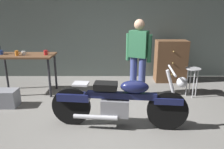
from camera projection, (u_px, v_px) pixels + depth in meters
ground_plane at (110, 123)px, 3.66m from camera, size 12.00×12.00×0.00m
back_wall at (110, 22)px, 5.91m from camera, size 8.00×0.12×3.10m
workbench at (24, 60)px, 4.79m from camera, size 1.30×0.64×0.90m
motorcycle at (119, 101)px, 3.41m from camera, size 2.19×0.60×1.00m
person_standing at (138, 55)px, 4.60m from camera, size 0.52×0.37×1.67m
shop_stool at (192, 74)px, 4.69m from camera, size 0.32×0.32×0.64m
wooden_dresser at (170, 61)px, 5.71m from camera, size 0.80×0.47×1.10m
storage_bin at (6, 98)px, 4.24m from camera, size 0.44×0.32×0.34m
mug_red_diner at (45, 53)px, 4.70m from camera, size 0.12×0.08×0.11m
mug_orange_travel at (16, 53)px, 4.63m from camera, size 0.11×0.07×0.11m
mug_white_ceramic at (23, 53)px, 4.69m from camera, size 0.11×0.08×0.09m
mug_blue_enamel at (0, 52)px, 4.74m from camera, size 0.11×0.07×0.10m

